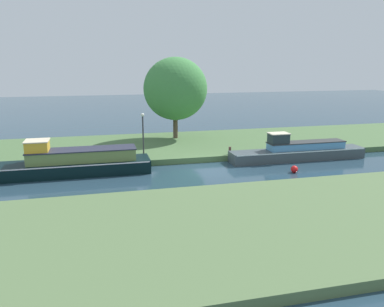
{
  "coord_description": "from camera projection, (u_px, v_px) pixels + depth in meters",
  "views": [
    {
      "loc": [
        -6.72,
        -22.76,
        6.78
      ],
      "look_at": [
        -0.83,
        1.2,
        0.9
      ],
      "focal_mm": 36.12,
      "sensor_mm": 36.0,
      "label": 1
    }
  ],
  "objects": [
    {
      "name": "riverbank_near",
      "position": [
        270.0,
        224.0,
        16.09
      ],
      "size": [
        72.0,
        10.0,
        0.4
      ],
      "primitive_type": "cube",
      "color": "#546E44",
      "rests_on": "ground_plane"
    },
    {
      "name": "channel_buoy",
      "position": [
        294.0,
        169.0,
        24.15
      ],
      "size": [
        0.45,
        0.45,
        0.45
      ],
      "primitive_type": "sphere",
      "color": "red",
      "rests_on": "ground_plane"
    },
    {
      "name": "black_narrowboat",
      "position": [
        72.0,
        163.0,
        23.65
      ],
      "size": [
        9.68,
        2.12,
        2.25
      ],
      "color": "black",
      "rests_on": "ground_plane"
    },
    {
      "name": "ground_plane",
      "position": [
        209.0,
        171.0,
        24.63
      ],
      "size": [
        120.0,
        120.0,
        0.0
      ],
      "primitive_type": "plane",
      "color": "#253D4D"
    },
    {
      "name": "riverbank_far",
      "position": [
        185.0,
        145.0,
        31.2
      ],
      "size": [
        72.0,
        10.0,
        0.4
      ],
      "primitive_type": "cube",
      "color": "#4A6A3E",
      "rests_on": "ground_plane"
    },
    {
      "name": "slate_barge",
      "position": [
        298.0,
        151.0,
        27.23
      ],
      "size": [
        9.89,
        1.51,
        2.0
      ],
      "color": "#3D484C",
      "rests_on": "ground_plane"
    },
    {
      "name": "willow_tree_left",
      "position": [
        176.0,
        89.0,
        31.99
      ],
      "size": [
        5.32,
        4.45,
        6.78
      ],
      "color": "brown",
      "rests_on": "riverbank_far"
    },
    {
      "name": "mooring_post_near",
      "position": [
        230.0,
        151.0,
        27.19
      ],
      "size": [
        0.18,
        0.18,
        0.54
      ],
      "primitive_type": "cylinder",
      "color": "#4E312D",
      "rests_on": "riverbank_far"
    },
    {
      "name": "lamp_post",
      "position": [
        143.0,
        130.0,
        26.03
      ],
      "size": [
        0.24,
        0.24,
        3.03
      ],
      "color": "#333338",
      "rests_on": "riverbank_far"
    }
  ]
}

